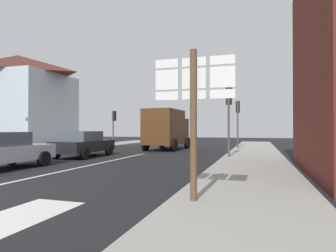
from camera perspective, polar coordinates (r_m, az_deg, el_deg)
The scene contains 13 objects.
ground_plane at distance 16.85m, azimuth -7.33°, elevation -6.02°, with size 80.00×80.00×0.00m, color black.
sidewalk_right at distance 13.34m, azimuth 16.43°, elevation -7.11°, with size 3.10×44.00×0.14m, color gray.
sidewalk_left at distance 19.17m, azimuth -28.83°, elevation -5.08°, with size 3.10×44.00×0.14m, color gray.
lane_centre_stripe at distance 13.33m, azimuth -14.57°, elevation -7.40°, with size 0.16×12.00×0.01m, color silver.
lane_turn_arrow at distance 6.12m, azimuth -26.83°, elevation -15.47°, with size 1.20×2.20×0.01m, color silver.
clapboard_house_left at distance 28.90m, azimuth -27.56°, elevation 4.46°, with size 8.71×7.68×8.15m.
sedan_near at distance 13.03m, azimuth -30.33°, elevation -4.15°, with size 1.97×4.20×1.47m.
sedan_far at distance 17.05m, azimuth -16.36°, elevation -3.37°, with size 2.08×4.25×1.47m.
delivery_truck at distance 22.18m, azimuth -0.29°, elevation -0.46°, with size 2.67×5.09×3.05m.
route_sign_post at distance 5.90m, azimuth 5.10°, elevation 3.49°, with size 1.66×0.14×3.20m.
traffic_light_near_right at distance 15.69m, azimuth 11.94°, elevation 3.86°, with size 0.30×0.49×3.79m.
traffic_light_far_left at distance 26.71m, azimuth -10.66°, elevation 1.13°, with size 0.30×0.49×3.24m.
traffic_light_far_right at distance 22.89m, azimuth 13.63°, elevation 2.40°, with size 0.30×0.49×3.77m.
Camera 1 is at (6.98, -5.25, 1.58)m, focal length 30.83 mm.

